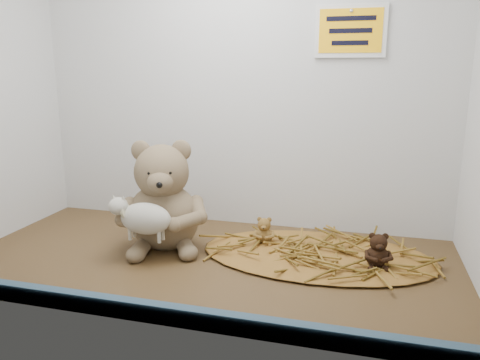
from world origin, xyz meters
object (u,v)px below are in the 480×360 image
(main_teddy, at_px, (163,195))
(mini_teddy_tan, at_px, (264,229))
(mini_teddy_brown, at_px, (378,249))
(toy_lamb, at_px, (146,219))

(main_teddy, distance_m, mini_teddy_tan, 0.28)
(mini_teddy_tan, relative_size, mini_teddy_brown, 0.87)
(mini_teddy_tan, bearing_deg, main_teddy, -171.29)
(toy_lamb, distance_m, mini_teddy_brown, 0.55)
(main_teddy, xyz_separation_m, toy_lamb, (0.00, -0.10, -0.03))
(main_teddy, bearing_deg, toy_lamb, -110.60)
(main_teddy, distance_m, toy_lamb, 0.11)
(main_teddy, relative_size, mini_teddy_brown, 3.48)
(mini_teddy_tan, bearing_deg, mini_teddy_brown, -22.06)
(mini_teddy_tan, bearing_deg, toy_lamb, -152.77)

